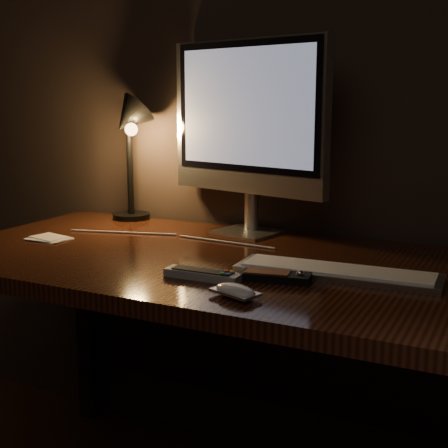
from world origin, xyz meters
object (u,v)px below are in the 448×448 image
at_px(desk, 251,302).
at_px(desk_lamp, 130,136).
at_px(monitor, 248,121).
at_px(keyboard, 337,272).
at_px(mouse, 235,293).
at_px(tv_remote, 203,274).
at_px(media_remote, 276,276).

relative_size(desk, desk_lamp, 3.90).
height_order(desk, desk_lamp, desk_lamp).
height_order(monitor, desk_lamp, monitor).
xyz_separation_m(desk, desk_lamp, (-0.53, 0.23, 0.41)).
relative_size(keyboard, mouse, 4.60).
bearing_deg(desk_lamp, desk, -17.22).
height_order(desk, tv_remote, tv_remote).
distance_m(desk, monitor, 0.52).
bearing_deg(desk, desk_lamp, 156.74).
bearing_deg(monitor, media_remote, -44.36).
distance_m(mouse, desk_lamp, 0.90).
relative_size(monitor, keyboard, 1.21).
xyz_separation_m(mouse, desk_lamp, (-0.64, 0.57, 0.27)).
bearing_deg(desk, media_remote, -53.96).
distance_m(mouse, media_remote, 0.15).
xyz_separation_m(desk, keyboard, (0.25, -0.10, 0.14)).
bearing_deg(desk_lamp, keyboard, -16.52).
bearing_deg(desk, keyboard, -21.08).
bearing_deg(desk_lamp, tv_remote, -36.79).
relative_size(monitor, tv_remote, 3.14).
bearing_deg(tv_remote, desk_lamp, 136.75).
distance_m(media_remote, tv_remote, 0.16).
height_order(mouse, media_remote, media_remote).
xyz_separation_m(monitor, desk_lamp, (-0.41, 0.01, -0.05)).
distance_m(desk, tv_remote, 0.29).
bearing_deg(monitor, desk, -48.79).
bearing_deg(mouse, tv_remote, 162.89).
xyz_separation_m(desk, monitor, (-0.11, 0.22, 0.46)).
bearing_deg(desk, mouse, -71.46).
relative_size(media_remote, desk_lamp, 0.39).
bearing_deg(media_remote, mouse, -112.00).
distance_m(mouse, tv_remote, 0.15).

